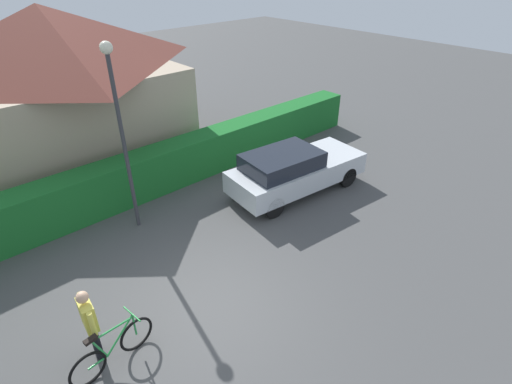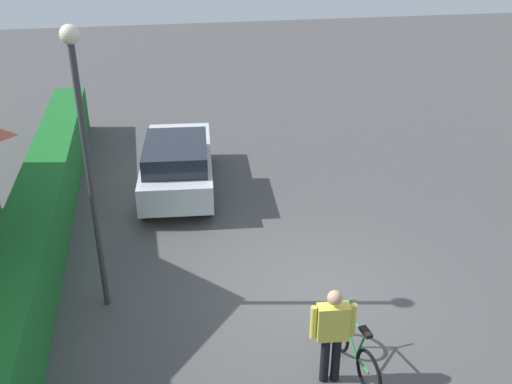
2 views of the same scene
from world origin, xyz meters
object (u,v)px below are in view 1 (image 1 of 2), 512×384
at_px(bicycle, 113,350).
at_px(street_lamp, 119,119).
at_px(parked_car_near, 294,170).
at_px(person_rider, 89,320).

relative_size(bicycle, street_lamp, 0.35).
distance_m(bicycle, street_lamp, 5.04).
relative_size(parked_car_near, bicycle, 2.71).
bearing_deg(person_rider, bicycle, -70.00).
bearing_deg(street_lamp, bicycle, -123.36).
xyz_separation_m(parked_car_near, street_lamp, (-4.33, 1.60, 2.26)).
distance_m(parked_car_near, person_rider, 7.02).
height_order(parked_car_near, bicycle, parked_car_near).
bearing_deg(person_rider, street_lamp, 51.90).
bearing_deg(person_rider, parked_car_near, 13.12).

